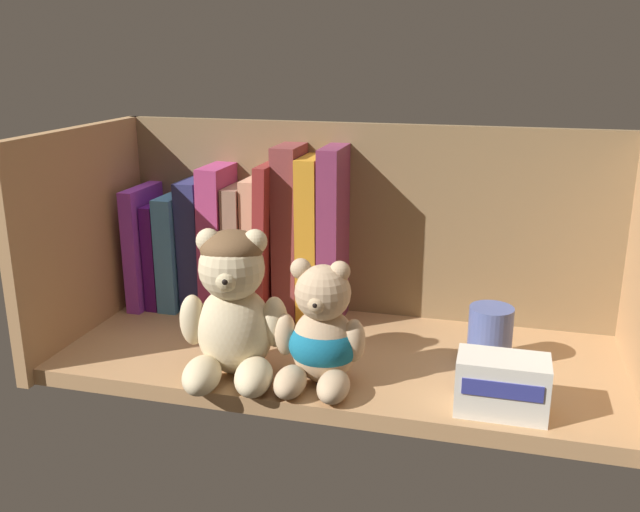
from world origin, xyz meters
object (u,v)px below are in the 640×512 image
(pillar_candle, at_px, (490,336))
(teddy_bear_smaller, at_px, (319,336))
(book_2, at_px, (182,248))
(book_8, at_px, (293,230))
(book_0, at_px, (153,242))
(book_9, at_px, (316,237))
(book_7, at_px, (275,237))
(book_3, at_px, (201,242))
(book_6, at_px, (260,244))
(book_4, at_px, (223,236))
(book_5, at_px, (243,246))
(small_product_box, at_px, (502,385))
(book_1, at_px, (167,250))
(teddy_bear_larger, at_px, (233,308))
(book_10, at_px, (336,233))

(pillar_candle, bearing_deg, teddy_bear_smaller, -151.46)
(book_2, xyz_separation_m, book_8, (0.17, 0.00, 0.04))
(book_0, height_order, book_9, book_9)
(book_0, xyz_separation_m, teddy_bear_smaller, (0.31, -0.20, -0.03))
(book_7, relative_size, book_8, 0.90)
(book_7, xyz_separation_m, book_9, (0.06, 0.00, 0.00))
(book_2, bearing_deg, book_7, 0.00)
(book_0, height_order, book_7, book_7)
(book_3, relative_size, book_7, 0.86)
(book_0, distance_m, book_6, 0.17)
(book_4, relative_size, book_6, 1.08)
(pillar_candle, bearing_deg, book_7, 160.93)
(book_5, bearing_deg, pillar_candle, -16.58)
(book_9, distance_m, small_product_box, 0.35)
(book_3, bearing_deg, pillar_candle, -14.15)
(book_3, distance_m, pillar_candle, 0.43)
(book_6, relative_size, teddy_bear_smaller, 1.34)
(book_1, relative_size, teddy_bear_larger, 0.88)
(teddy_bear_larger, height_order, teddy_bear_smaller, teddy_bear_larger)
(book_4, distance_m, book_9, 0.14)
(teddy_bear_smaller, xyz_separation_m, small_product_box, (0.20, -0.02, -0.03))
(book_5, distance_m, book_7, 0.05)
(book_8, xyz_separation_m, book_9, (0.03, 0.00, -0.01))
(book_5, bearing_deg, book_4, -180.00)
(book_2, relative_size, book_9, 0.73)
(book_2, bearing_deg, pillar_candle, -13.18)
(book_2, height_order, book_8, book_8)
(book_9, relative_size, teddy_bear_smaller, 1.57)
(book_4, xyz_separation_m, teddy_bear_larger, (0.10, -0.21, -0.02))
(book_7, height_order, teddy_bear_smaller, book_7)
(book_9, height_order, book_10, book_10)
(book_9, bearing_deg, teddy_bear_larger, -100.64)
(pillar_candle, height_order, small_product_box, pillar_candle)
(book_3, relative_size, book_8, 0.78)
(book_10, distance_m, teddy_bear_larger, 0.23)
(book_2, distance_m, book_10, 0.24)
(book_0, xyz_separation_m, book_9, (0.25, 0.00, 0.03))
(book_2, relative_size, book_7, 0.76)
(book_2, bearing_deg, book_6, 0.00)
(book_6, bearing_deg, book_2, 180.00)
(book_1, bearing_deg, book_5, 0.00)
(book_3, xyz_separation_m, book_6, (0.09, 0.00, 0.00))
(book_0, xyz_separation_m, pillar_candle, (0.49, -0.10, -0.05))
(book_2, distance_m, book_8, 0.18)
(book_7, bearing_deg, book_2, 180.00)
(book_6, height_order, pillar_candle, book_6)
(book_4, distance_m, teddy_bear_smaller, 0.29)
(book_5, bearing_deg, book_2, -180.00)
(book_1, bearing_deg, pillar_candle, -12.50)
(book_0, xyz_separation_m, teddy_bear_larger, (0.21, -0.21, -0.01))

